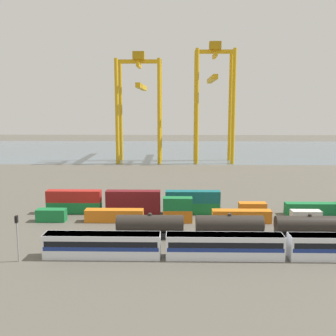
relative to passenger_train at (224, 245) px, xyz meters
name	(u,v)px	position (x,y,z in m)	size (l,w,h in m)	color
ground_plane	(197,184)	(-1.12, 59.62, -2.14)	(420.00, 420.00, 0.00)	#5B564C
harbour_water	(188,150)	(-1.12, 155.62, -2.14)	(400.00, 110.00, 0.01)	slate
passenger_train	(224,245)	(0.00, 0.00, 0.00)	(57.11, 3.14, 3.90)	silver
freight_tank_row	(309,227)	(16.53, 9.84, 0.03)	(70.04, 3.09, 4.55)	#232326
signal_mast	(17,232)	(-32.02, -2.03, 2.62)	(0.36, 0.60, 7.31)	gray
shipping_container_0	(51,215)	(-33.71, 19.73, -0.84)	(6.04, 2.44, 2.60)	#197538
shipping_container_1	(114,215)	(-20.50, 19.73, -0.84)	(12.10, 2.44, 2.60)	orange
shipping_container_2	(178,216)	(-7.30, 19.73, -0.84)	(6.04, 2.44, 2.60)	orange
shipping_container_3	(178,204)	(-7.30, 19.73, 1.76)	(6.04, 2.44, 2.60)	#197538
shipping_container_4	(241,216)	(5.90, 19.73, -0.84)	(12.10, 2.44, 2.60)	orange
shipping_container_5	(306,217)	(19.10, 19.73, -0.84)	(6.04, 2.44, 2.60)	silver
shipping_container_8	(74,207)	(-30.54, 26.19, -0.84)	(12.10, 2.44, 2.60)	#197538
shipping_container_9	(74,196)	(-30.54, 26.19, 1.76)	(12.10, 2.44, 2.60)	#AD211C
shipping_container_10	(133,208)	(-17.24, 26.19, -0.84)	(12.10, 2.44, 2.60)	maroon
shipping_container_11	(133,196)	(-17.24, 26.19, 1.76)	(12.10, 2.44, 2.60)	maroon
shipping_container_12	(193,208)	(-3.94, 26.19, -0.84)	(12.10, 2.44, 2.60)	#197538
shipping_container_13	(193,197)	(-3.94, 26.19, 1.76)	(12.10, 2.44, 2.60)	#146066
shipping_container_14	(252,208)	(9.36, 26.19, -0.84)	(6.04, 2.44, 2.60)	orange
shipping_container_15	(312,209)	(22.66, 26.19, -0.84)	(12.10, 2.44, 2.60)	#197538
gantry_crane_west	(140,96)	(-23.42, 112.97, 25.80)	(19.03, 38.55, 46.14)	gold
gantry_crane_central	(214,91)	(8.27, 112.30, 27.80)	(16.62, 34.76, 50.03)	gold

